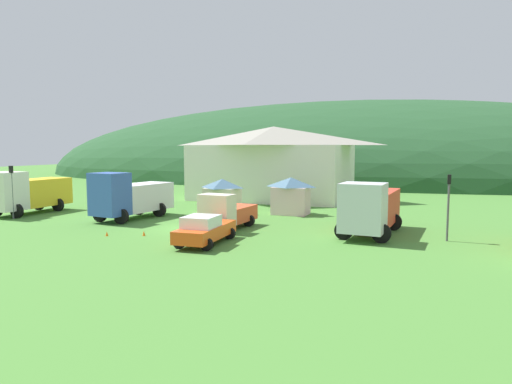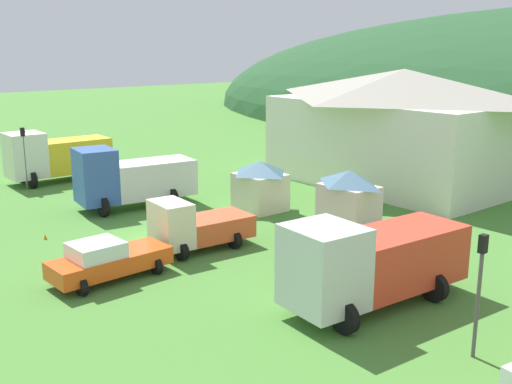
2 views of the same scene
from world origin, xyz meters
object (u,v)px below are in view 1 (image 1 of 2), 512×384
at_px(box_truck_blue, 130,196).
at_px(service_pickup_orange, 205,230).
at_px(light_truck_cream, 226,212).
at_px(traffic_light_west, 12,186).
at_px(play_shed_pink, 291,195).
at_px(traffic_light_east, 448,200).
at_px(play_shed_cream, 222,195).
at_px(depot_building, 274,161).
at_px(traffic_cone_near_pickup, 144,236).
at_px(tow_truck_silver, 370,207).
at_px(traffic_cone_mid_row, 107,236).
at_px(heavy_rig_striped, 27,192).

relative_size(box_truck_blue, service_pickup_orange, 1.42).
xyz_separation_m(light_truck_cream, traffic_light_west, (-16.93, -1.80, 1.34)).
xyz_separation_m(play_shed_pink, traffic_light_east, (11.55, -7.08, 0.84)).
bearing_deg(box_truck_blue, service_pickup_orange, 65.09).
xyz_separation_m(play_shed_cream, traffic_light_east, (17.04, -5.73, 0.93)).
height_order(box_truck_blue, service_pickup_orange, box_truck_blue).
bearing_deg(traffic_light_east, play_shed_cream, 161.41).
xyz_separation_m(play_shed_cream, traffic_light_west, (-13.50, -8.55, 1.02)).
bearing_deg(play_shed_cream, traffic_light_west, -147.66).
relative_size(depot_building, traffic_light_east, 4.30).
distance_m(box_truck_blue, traffic_cone_near_pickup, 7.31).
relative_size(tow_truck_silver, traffic_cone_near_pickup, 11.88).
xyz_separation_m(depot_building, play_shed_cream, (-0.33, -12.16, -2.47)).
relative_size(tow_truck_silver, traffic_light_west, 1.86).
bearing_deg(traffic_cone_mid_row, light_truck_cream, 39.58).
xyz_separation_m(light_truck_cream, traffic_cone_mid_row, (-5.81, -4.80, -1.14)).
xyz_separation_m(tow_truck_silver, service_pickup_orange, (-8.30, -6.12, -0.91)).
xyz_separation_m(play_shed_pink, service_pickup_orange, (-1.18, -12.85, -0.72)).
distance_m(heavy_rig_striped, traffic_light_west, 2.73).
relative_size(box_truck_blue, traffic_cone_near_pickup, 10.98).
xyz_separation_m(depot_building, box_truck_blue, (-5.46, -17.64, -2.16)).
xyz_separation_m(depot_building, light_truck_cream, (3.10, -18.90, -2.79)).
xyz_separation_m(traffic_light_west, traffic_cone_near_pickup, (13.21, -2.12, -2.49)).
bearing_deg(traffic_light_west, box_truck_blue, 20.10).
height_order(service_pickup_orange, traffic_cone_mid_row, service_pickup_orange).
distance_m(traffic_light_west, traffic_cone_mid_row, 11.79).
xyz_separation_m(traffic_light_west, traffic_cone_mid_row, (11.13, -3.00, -2.49)).
relative_size(heavy_rig_striped, traffic_cone_near_pickup, 10.86).
bearing_deg(traffic_light_west, service_pickup_orange, -9.39).
bearing_deg(traffic_cone_near_pickup, light_truck_cream, 46.47).
height_order(light_truck_cream, traffic_light_east, traffic_light_east).
relative_size(play_shed_pink, box_truck_blue, 0.44).
bearing_deg(traffic_light_west, play_shed_pink, 27.52).
relative_size(depot_building, heavy_rig_striped, 2.42).
bearing_deg(traffic_cone_mid_row, play_shed_pink, 58.60).
bearing_deg(traffic_cone_mid_row, heavy_rig_striped, 156.40).
relative_size(depot_building, play_shed_cream, 5.87).
distance_m(traffic_light_west, traffic_light_east, 30.68).
distance_m(heavy_rig_striped, traffic_cone_near_pickup, 15.17).
height_order(depot_building, play_shed_cream, depot_building).
relative_size(traffic_light_west, traffic_cone_mid_row, 7.21).
bearing_deg(depot_building, traffic_light_west, -123.75).
bearing_deg(heavy_rig_striped, play_shed_pink, 110.83).
height_order(depot_building, service_pickup_orange, depot_building).
distance_m(play_shed_cream, box_truck_blue, 7.51).
bearing_deg(traffic_cone_mid_row, service_pickup_orange, 0.41).
xyz_separation_m(play_shed_cream, traffic_cone_mid_row, (-2.38, -11.55, -1.46)).
height_order(heavy_rig_striped, tow_truck_silver, heavy_rig_striped).
height_order(heavy_rig_striped, light_truck_cream, heavy_rig_striped).
distance_m(play_shed_cream, tow_truck_silver, 13.72).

